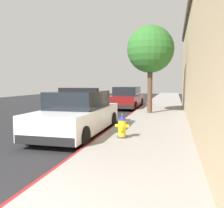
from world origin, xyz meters
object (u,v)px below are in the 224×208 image
at_px(parked_car_silver_ahead, 127,98).
at_px(fire_hydrant, 122,127).
at_px(police_cruiser, 78,114).
at_px(street_tree, 150,50).

xyz_separation_m(parked_car_silver_ahead, fire_hydrant, (1.82, -10.38, -0.24)).
relative_size(police_cruiser, parked_car_silver_ahead, 1.00).
distance_m(police_cruiser, street_tree, 6.86).
distance_m(fire_hydrant, street_tree, 7.42).
bearing_deg(police_cruiser, parked_car_silver_ahead, 90.12).
xyz_separation_m(police_cruiser, street_tree, (2.00, 5.86, 2.95)).
relative_size(parked_car_silver_ahead, fire_hydrant, 6.37).
relative_size(fire_hydrant, street_tree, 0.16).
xyz_separation_m(police_cruiser, parked_car_silver_ahead, (-0.02, 9.55, -0.00)).
height_order(parked_car_silver_ahead, fire_hydrant, parked_car_silver_ahead).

